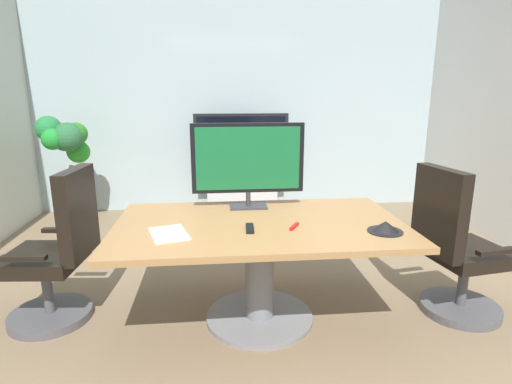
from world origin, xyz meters
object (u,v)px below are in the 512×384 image
Objects in this scene: office_chair_right at (455,255)px; remote_control at (250,228)px; tv_monitor at (248,160)px; potted_plant at (67,153)px; conference_phone at (385,227)px; conference_table at (260,248)px; wall_display_unit at (242,181)px; office_chair_left at (58,260)px.

office_chair_right is 6.41× the size of remote_control.
tv_monitor reaches higher than office_chair_right.
potted_plant is 5.98× the size of conference_phone.
conference_table is 1.78× the size of office_chair_right.
tv_monitor is 0.64m from remote_control.
conference_table is 0.67m from tv_monitor.
conference_table is 1.39m from office_chair_right.
potted_plant is (-3.38, 2.33, 0.43)m from office_chair_right.
wall_display_unit reaches higher than conference_table.
conference_phone is at bearing -5.44° from remote_control.
wall_display_unit is 7.71× the size of remote_control.
office_chair_left is at bearing -120.08° from wall_display_unit.
office_chair_right reaches higher than conference_phone.
remote_control is (-0.84, 0.13, -0.02)m from conference_phone.
remote_control is at bearing 84.21° from office_chair_right.
office_chair_right is at bearing 5.97° from remote_control.
tv_monitor is (1.34, 0.26, 0.63)m from office_chair_left.
tv_monitor is at bearing 141.04° from conference_phone.
office_chair_right is 2.99m from wall_display_unit.
remote_control is at bearing -93.46° from tv_monitor.
wall_display_unit is at bearing 155.00° from office_chair_left.
potted_plant is 7.74× the size of remote_control.
remote_control is at bearing -92.61° from wall_display_unit.
potted_plant is 3.74m from conference_phone.
tv_monitor reaches higher than conference_phone.
conference_table is at bearing -83.21° from tv_monitor.
conference_table is at bearing 78.63° from office_chair_right.
office_chair_right is 4.95× the size of conference_phone.
tv_monitor reaches higher than potted_plant.
tv_monitor is 2.31m from wall_display_unit.
office_chair_right reaches higher than remote_control.
office_chair_left is 1.50m from tv_monitor.
wall_display_unit is (-1.34, 2.68, -0.01)m from office_chair_right.
office_chair_left is 2.86m from wall_display_unit.
potted_plant is at bearing 137.48° from conference_phone.
wall_display_unit is 2.77m from remote_control.
potted_plant is at bearing 131.36° from conference_table.
office_chair_right is 4.12m from potted_plant.
potted_plant reaches higher than conference_table.
conference_phone reaches higher than remote_control.
conference_table is at bearing 89.64° from office_chair_left.
office_chair_left reaches higher than remote_control.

